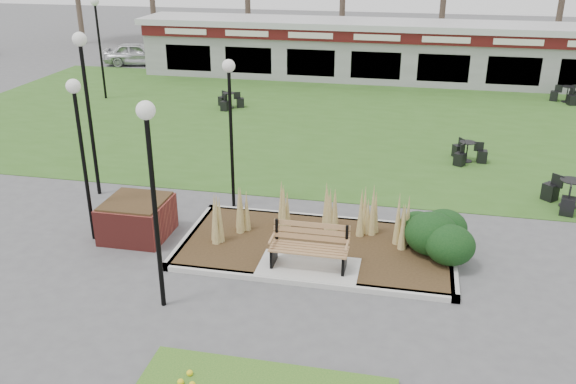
% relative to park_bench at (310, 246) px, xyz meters
% --- Properties ---
extents(ground, '(100.00, 100.00, 0.00)m').
position_rel_park_bench_xyz_m(ground, '(0.00, -0.25, -0.59)').
color(ground, '#515154').
rests_on(ground, ground).
extents(lawn, '(34.00, 16.00, 0.02)m').
position_rel_park_bench_xyz_m(lawn, '(0.00, 11.75, -0.58)').
color(lawn, '#335C1D').
rests_on(lawn, ground).
extents(planting_bed, '(6.75, 3.40, 1.27)m').
position_rel_park_bench_xyz_m(planting_bed, '(1.27, 1.10, -0.22)').
color(planting_bed, '#352515').
rests_on(planting_bed, ground).
extents(park_bench, '(1.70, 0.66, 0.93)m').
position_rel_park_bench_xyz_m(park_bench, '(0.00, 0.00, 0.00)').
color(park_bench, '#AC844D').
rests_on(park_bench, ground).
extents(brick_planter, '(1.50, 1.50, 0.95)m').
position_rel_park_bench_xyz_m(brick_planter, '(-4.40, 0.75, -0.11)').
color(brick_planter, maroon).
rests_on(brick_planter, ground).
extents(food_pavilion, '(24.60, 3.40, 2.90)m').
position_rel_park_bench_xyz_m(food_pavilion, '(0.00, 19.71, 0.89)').
color(food_pavilion, gray).
rests_on(food_pavilion, ground).
extents(lamp_post_near_left, '(0.38, 0.38, 4.53)m').
position_rel_park_bench_xyz_m(lamp_post_near_left, '(-6.63, 2.99, 2.71)').
color(lamp_post_near_left, black).
rests_on(lamp_post_near_left, ground).
extents(lamp_post_near_right, '(0.35, 0.35, 4.17)m').
position_rel_park_bench_xyz_m(lamp_post_near_right, '(-2.60, -1.98, 2.45)').
color(lamp_post_near_right, black).
rests_on(lamp_post_near_right, ground).
extents(lamp_post_mid_left, '(0.33, 0.33, 3.92)m').
position_rel_park_bench_xyz_m(lamp_post_mid_left, '(-5.40, 0.39, 2.27)').
color(lamp_post_mid_left, black).
rests_on(lamp_post_mid_left, ground).
extents(lamp_post_mid_right, '(0.33, 0.33, 3.99)m').
position_rel_park_bench_xyz_m(lamp_post_mid_right, '(-2.62, 2.95, 2.32)').
color(lamp_post_mid_right, black).
rests_on(lamp_post_mid_right, ground).
extents(lamp_post_far_left, '(0.37, 0.37, 4.41)m').
position_rel_park_bench_xyz_m(lamp_post_far_left, '(-11.71, 13.19, 2.63)').
color(lamp_post_far_left, black).
rests_on(lamp_post_far_left, ground).
extents(bistro_set_a, '(1.22, 1.12, 0.65)m').
position_rel_park_bench_xyz_m(bistro_set_a, '(-5.74, 12.73, -0.35)').
color(bistro_set_a, black).
rests_on(bistro_set_a, ground).
extents(bistro_set_b, '(1.09, 1.25, 0.66)m').
position_rel_park_bench_xyz_m(bistro_set_b, '(3.78, 7.89, -0.35)').
color(bistro_set_b, black).
rests_on(bistro_set_b, ground).
extents(bistro_set_c, '(1.41, 1.40, 0.77)m').
position_rel_park_bench_xyz_m(bistro_set_c, '(6.28, 4.75, -0.31)').
color(bistro_set_c, black).
rests_on(bistro_set_c, ground).
extents(bistro_set_d, '(1.28, 1.27, 0.70)m').
position_rel_park_bench_xyz_m(bistro_set_d, '(8.54, 16.75, -0.33)').
color(bistro_set_d, black).
rests_on(bistro_set_d, ground).
extents(car_silver, '(3.97, 2.33, 1.27)m').
position_rel_park_bench_xyz_m(car_silver, '(-13.60, 20.75, 0.05)').
color(car_silver, silver).
rests_on(car_silver, ground).
extents(car_black, '(4.17, 2.24, 1.30)m').
position_rel_park_bench_xyz_m(car_black, '(-8.23, 25.38, 0.06)').
color(car_black, black).
rests_on(car_black, ground).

